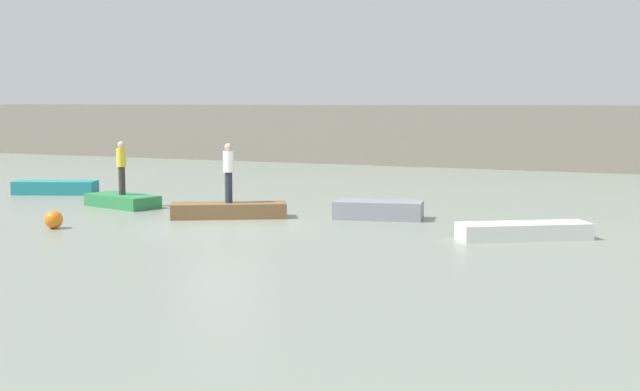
% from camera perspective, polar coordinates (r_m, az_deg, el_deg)
% --- Properties ---
extents(ground_plane, '(120.00, 120.00, 0.00)m').
position_cam_1_polar(ground_plane, '(24.13, -6.49, -2.07)').
color(ground_plane, gray).
extents(embankment_wall, '(80.00, 1.20, 3.29)m').
position_cam_1_polar(embankment_wall, '(45.94, 9.11, 3.90)').
color(embankment_wall, gray).
rests_on(embankment_wall, ground_plane).
extents(rowboat_teal, '(3.19, 2.06, 0.50)m').
position_cam_1_polar(rowboat_teal, '(33.83, -17.16, 0.51)').
color(rowboat_teal, teal).
rests_on(rowboat_teal, ground_plane).
extents(rowboat_green, '(2.84, 1.81, 0.41)m').
position_cam_1_polar(rowboat_green, '(29.17, -12.98, -0.34)').
color(rowboat_green, '#2D7F47').
rests_on(rowboat_green, ground_plane).
extents(rowboat_brown, '(3.45, 2.58, 0.45)m').
position_cam_1_polar(rowboat_brown, '(25.91, -6.06, -0.99)').
color(rowboat_brown, brown).
rests_on(rowboat_brown, ground_plane).
extents(rowboat_grey, '(2.79, 1.67, 0.53)m').
position_cam_1_polar(rowboat_grey, '(25.62, 3.90, -0.96)').
color(rowboat_grey, gray).
rests_on(rowboat_grey, ground_plane).
extents(rowboat_white, '(3.32, 2.65, 0.42)m').
position_cam_1_polar(rowboat_white, '(22.38, 13.37, -2.31)').
color(rowboat_white, white).
rests_on(rowboat_white, ground_plane).
extents(person_white_shirt, '(0.32, 0.32, 1.79)m').
position_cam_1_polar(person_white_shirt, '(25.78, -6.09, 1.72)').
color(person_white_shirt, '#232838').
rests_on(person_white_shirt, rowboat_brown).
extents(person_yellow_shirt, '(0.32, 0.32, 1.77)m').
position_cam_1_polar(person_yellow_shirt, '(29.06, -13.04, 1.99)').
color(person_yellow_shirt, '#38332D').
rests_on(person_yellow_shirt, rowboat_green).
extents(mooring_buoy, '(0.50, 0.50, 0.50)m').
position_cam_1_polar(mooring_buoy, '(24.70, -17.27, -1.54)').
color(mooring_buoy, orange).
rests_on(mooring_buoy, ground_plane).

